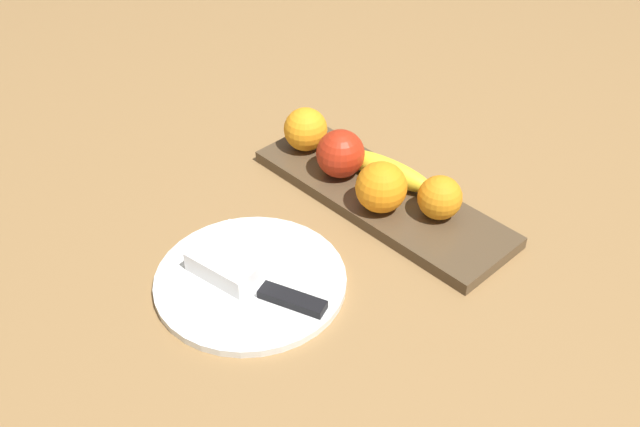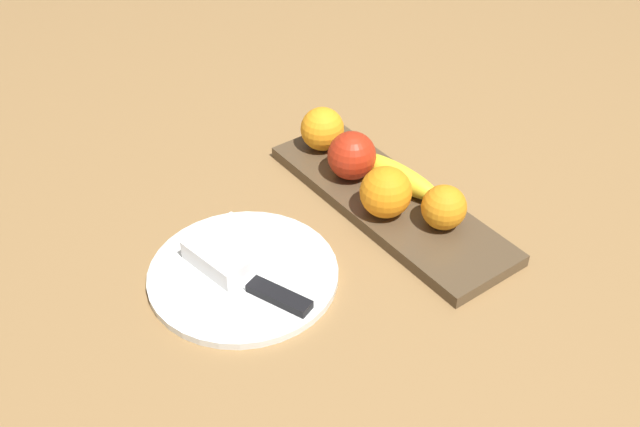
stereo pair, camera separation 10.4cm
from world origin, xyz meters
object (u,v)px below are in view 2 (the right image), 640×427
(banana, at_px, (397,176))
(orange_center, at_px, (322,129))
(apple, at_px, (352,156))
(dinner_plate, at_px, (243,274))
(orange_near_apple, at_px, (444,207))
(knife, at_px, (269,292))
(fruit_tray, at_px, (389,202))
(orange_near_banana, at_px, (386,192))
(folded_napkin, at_px, (230,250))

(banana, xyz_separation_m, orange_center, (0.15, 0.03, 0.02))
(apple, distance_m, dinner_plate, 0.26)
(orange_near_apple, distance_m, knife, 0.27)
(fruit_tray, relative_size, orange_near_banana, 5.66)
(knife, bearing_deg, orange_near_banana, -102.19)
(folded_napkin, bearing_deg, knife, -177.44)
(apple, distance_m, knife, 0.28)
(orange_near_apple, distance_m, orange_near_banana, 0.08)
(orange_near_banana, height_order, dinner_plate, orange_near_banana)
(folded_napkin, distance_m, knife, 0.09)
(fruit_tray, distance_m, orange_near_banana, 0.06)
(orange_near_apple, xyz_separation_m, orange_near_banana, (0.07, 0.05, 0.01))
(orange_near_apple, height_order, orange_center, orange_center)
(orange_near_banana, relative_size, dinner_plate, 0.29)
(orange_near_banana, xyz_separation_m, folded_napkin, (0.06, 0.23, -0.03))
(orange_near_apple, xyz_separation_m, folded_napkin, (0.13, 0.27, -0.03))
(orange_near_banana, relative_size, orange_center, 1.07)
(orange_near_apple, height_order, dinner_plate, orange_near_apple)
(apple, distance_m, orange_near_apple, 0.17)
(knife, bearing_deg, folded_napkin, -18.31)
(orange_near_apple, distance_m, orange_center, 0.26)
(orange_near_banana, bearing_deg, folded_napkin, 76.04)
(knife, bearing_deg, banana, -96.18)
(fruit_tray, bearing_deg, orange_center, 0.40)
(orange_center, distance_m, knife, 0.34)
(orange_near_apple, bearing_deg, orange_center, 4.14)
(fruit_tray, xyz_separation_m, orange_center, (0.17, 0.00, 0.04))
(apple, xyz_separation_m, banana, (-0.06, -0.04, -0.02))
(apple, relative_size, folded_napkin, 0.77)
(orange_near_banana, height_order, folded_napkin, orange_near_banana)
(orange_center, relative_size, folded_napkin, 0.73)
(orange_center, distance_m, folded_napkin, 0.29)
(banana, bearing_deg, knife, 95.68)
(banana, xyz_separation_m, knife, (-0.07, 0.28, -0.02))
(apple, xyz_separation_m, orange_near_banana, (-0.10, 0.02, 0.00))
(orange_near_apple, xyz_separation_m, orange_center, (0.26, 0.02, 0.00))
(fruit_tray, height_order, orange_center, orange_center)
(apple, bearing_deg, banana, -147.54)
(folded_napkin, bearing_deg, orange_center, -62.35)
(orange_center, bearing_deg, knife, 131.72)
(fruit_tray, bearing_deg, orange_near_apple, -169.38)
(apple, height_order, orange_near_banana, same)
(dinner_plate, bearing_deg, banana, -86.98)
(folded_napkin, bearing_deg, fruit_tray, -97.11)
(banana, distance_m, dinner_plate, 0.29)
(orange_near_banana, relative_size, knife, 0.43)
(apple, bearing_deg, orange_near_apple, -170.12)
(fruit_tray, bearing_deg, knife, 103.00)
(apple, xyz_separation_m, folded_napkin, (-0.04, 0.24, -0.03))
(fruit_tray, distance_m, banana, 0.04)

